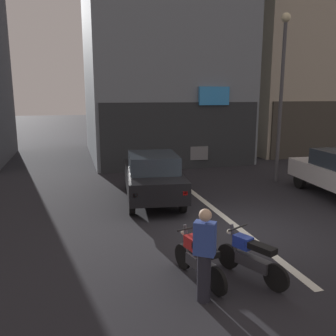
{
  "coord_description": "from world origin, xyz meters",
  "views": [
    {
      "loc": [
        -4.23,
        -7.96,
        3.51
      ],
      "look_at": [
        -1.5,
        2.0,
        1.4
      ],
      "focal_mm": 37.96,
      "sensor_mm": 36.0,
      "label": 1
    }
  ],
  "objects_px": {
    "car_grey_down_street": "(183,145)",
    "motorcycle_red_row_leftmost": "(198,258)",
    "motorcycle_blue_row_left_mid": "(250,257)",
    "car_black_crossing_near": "(153,176)",
    "street_lamp": "(282,82)",
    "person_by_motorcycles": "(204,255)"
  },
  "relations": [
    {
      "from": "car_grey_down_street",
      "to": "car_black_crossing_near",
      "type": "bearing_deg",
      "value": -115.32
    },
    {
      "from": "street_lamp",
      "to": "person_by_motorcycles",
      "type": "relative_size",
      "value": 3.96
    },
    {
      "from": "motorcycle_red_row_leftmost",
      "to": "person_by_motorcycles",
      "type": "relative_size",
      "value": 0.98
    },
    {
      "from": "car_black_crossing_near",
      "to": "motorcycle_blue_row_left_mid",
      "type": "bearing_deg",
      "value": -83.25
    },
    {
      "from": "street_lamp",
      "to": "person_by_motorcycles",
      "type": "bearing_deg",
      "value": -129.22
    },
    {
      "from": "motorcycle_red_row_leftmost",
      "to": "car_black_crossing_near",
      "type": "bearing_deg",
      "value": 86.43
    },
    {
      "from": "car_grey_down_street",
      "to": "person_by_motorcycles",
      "type": "distance_m",
      "value": 13.47
    },
    {
      "from": "street_lamp",
      "to": "motorcycle_blue_row_left_mid",
      "type": "xyz_separation_m",
      "value": [
        -4.92,
        -6.95,
        -3.58
      ]
    },
    {
      "from": "car_grey_down_street",
      "to": "motorcycle_blue_row_left_mid",
      "type": "bearing_deg",
      "value": -101.85
    },
    {
      "from": "car_grey_down_street",
      "to": "motorcycle_blue_row_left_mid",
      "type": "distance_m",
      "value": 12.75
    },
    {
      "from": "street_lamp",
      "to": "motorcycle_blue_row_left_mid",
      "type": "distance_m",
      "value": 9.23
    },
    {
      "from": "motorcycle_red_row_leftmost",
      "to": "motorcycle_blue_row_left_mid",
      "type": "distance_m",
      "value": 1.01
    },
    {
      "from": "street_lamp",
      "to": "motorcycle_red_row_leftmost",
      "type": "bearing_deg",
      "value": -131.21
    },
    {
      "from": "car_black_crossing_near",
      "to": "motorcycle_red_row_leftmost",
      "type": "bearing_deg",
      "value": -93.57
    },
    {
      "from": "car_black_crossing_near",
      "to": "street_lamp",
      "type": "height_order",
      "value": "street_lamp"
    },
    {
      "from": "motorcycle_blue_row_left_mid",
      "to": "person_by_motorcycles",
      "type": "bearing_deg",
      "value": -157.61
    },
    {
      "from": "street_lamp",
      "to": "car_grey_down_street",
      "type": "bearing_deg",
      "value": 112.59
    },
    {
      "from": "car_grey_down_street",
      "to": "motorcycle_red_row_leftmost",
      "type": "height_order",
      "value": "car_grey_down_street"
    },
    {
      "from": "car_black_crossing_near",
      "to": "car_grey_down_street",
      "type": "distance_m",
      "value": 7.65
    },
    {
      "from": "car_black_crossing_near",
      "to": "motorcycle_red_row_leftmost",
      "type": "xyz_separation_m",
      "value": [
        -0.33,
        -5.35,
        -0.43
      ]
    },
    {
      "from": "car_grey_down_street",
      "to": "street_lamp",
      "type": "xyz_separation_m",
      "value": [
        2.3,
        -5.52,
        3.15
      ]
    },
    {
      "from": "car_black_crossing_near",
      "to": "motorcycle_blue_row_left_mid",
      "type": "height_order",
      "value": "car_black_crossing_near"
    }
  ]
}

